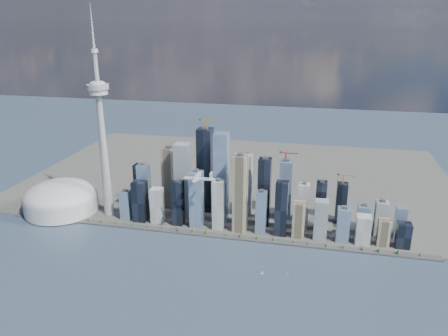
% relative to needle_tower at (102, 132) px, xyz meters
% --- Properties ---
extents(ground, '(4000.00, 4000.00, 0.00)m').
position_rel_needle_tower_xyz_m(ground, '(300.00, -310.00, -235.84)').
color(ground, '#324458').
rests_on(ground, ground).
extents(seawall, '(1100.00, 22.00, 4.00)m').
position_rel_needle_tower_xyz_m(seawall, '(300.00, -60.00, -233.84)').
color(seawall, '#383838').
rests_on(seawall, ground).
extents(land, '(1400.00, 900.00, 3.00)m').
position_rel_needle_tower_xyz_m(land, '(300.00, 390.00, -234.34)').
color(land, '#4C4C47').
rests_on(land, ground).
extents(shoreline_trees, '(960.53, 7.20, 8.80)m').
position_rel_needle_tower_xyz_m(shoreline_trees, '(300.00, -60.00, -227.06)').
color(shoreline_trees, '#3F2D1E').
rests_on(shoreline_trees, seawall).
extents(skyscraper_cluster, '(736.00, 142.00, 262.37)m').
position_rel_needle_tower_xyz_m(skyscraper_cluster, '(359.62, 26.82, -154.33)').
color(skyscraper_cluster, black).
rests_on(skyscraper_cluster, land).
extents(needle_tower, '(56.00, 56.00, 550.50)m').
position_rel_needle_tower_xyz_m(needle_tower, '(0.00, 0.00, 0.00)').
color(needle_tower, gray).
rests_on(needle_tower, land).
extents(dome_stadium, '(200.00, 200.00, 86.00)m').
position_rel_needle_tower_xyz_m(dome_stadium, '(-140.00, -10.00, -196.40)').
color(dome_stadium, '#B8B8B8').
rests_on(dome_stadium, land).
extents(airplane, '(80.26, 71.00, 19.56)m').
position_rel_needle_tower_xyz_m(airplane, '(285.33, -84.57, -74.64)').
color(airplane, silver).
rests_on(airplane, ground).
extents(sailboat_west, '(6.08, 3.44, 8.58)m').
position_rel_needle_tower_xyz_m(sailboat_west, '(511.99, -197.38, -233.09)').
color(sailboat_west, white).
rests_on(sailboat_west, ground).
extents(sailboat_east, '(6.35, 3.00, 8.80)m').
position_rel_needle_tower_xyz_m(sailboat_east, '(457.54, -205.14, -233.02)').
color(sailboat_east, white).
rests_on(sailboat_east, ground).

